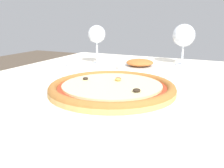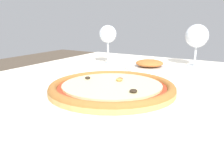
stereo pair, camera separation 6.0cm
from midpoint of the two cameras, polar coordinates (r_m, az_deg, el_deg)
dining_table at (r=0.72m, az=19.17°, el=-8.10°), size 1.28×1.02×0.74m
pizza_plate at (r=0.60m, az=2.85°, el=-1.21°), size 0.33×0.33×0.04m
fork at (r=0.96m, az=-7.56°, el=3.81°), size 0.03×0.17×0.00m
wine_glass_far_left at (r=1.01m, az=0.78°, el=10.88°), size 0.07×0.07×0.16m
wine_glass_far_right at (r=1.03m, az=20.46°, el=10.09°), size 0.09×0.09×0.16m
side_plate at (r=0.94m, az=10.35°, el=4.13°), size 0.17×0.17×0.04m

